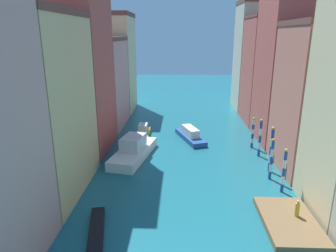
{
  "coord_description": "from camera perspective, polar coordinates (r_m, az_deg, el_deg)",
  "views": [
    {
      "loc": [
        -1.01,
        -14.69,
        14.66
      ],
      "look_at": [
        -2.71,
        28.91,
        1.5
      ],
      "focal_mm": 32.55,
      "sensor_mm": 36.0,
      "label": 1
    }
  ],
  "objects": [
    {
      "name": "ground_plane",
      "position": [
        41.86,
        3.48,
        -3.75
      ],
      "size": [
        154.0,
        154.0,
        0.0
      ],
      "primitive_type": "plane",
      "color": "#196070"
    },
    {
      "name": "building_left_1",
      "position": [
        30.16,
        -23.48,
        3.43
      ],
      "size": [
        7.81,
        11.93,
        16.81
      ],
      "color": "#DBB77A",
      "rests_on": "ground"
    },
    {
      "name": "building_left_2",
      "position": [
        39.99,
        -17.14,
        11.21
      ],
      "size": [
        7.81,
        10.3,
        22.54
      ],
      "color": "#B25147",
      "rests_on": "ground"
    },
    {
      "name": "building_left_3",
      "position": [
        50.96,
        -12.74,
        7.92
      ],
      "size": [
        7.81,
        11.7,
        14.3
      ],
      "color": "tan",
      "rests_on": "ground"
    },
    {
      "name": "building_left_4",
      "position": [
        61.5,
        -10.22,
        11.53
      ],
      "size": [
        7.81,
        9.9,
        18.59
      ],
      "color": "beige",
      "rests_on": "ground"
    },
    {
      "name": "building_right_2",
      "position": [
        36.54,
        26.61,
        4.6
      ],
      "size": [
        7.81,
        9.47,
        16.1
      ],
      "color": "#C6705B",
      "rests_on": "ground"
    },
    {
      "name": "building_right_3",
      "position": [
        45.28,
        22.05,
        10.69
      ],
      "size": [
        7.81,
        9.7,
        21.57
      ],
      "color": "#B25147",
      "rests_on": "ground"
    },
    {
      "name": "building_right_4",
      "position": [
        54.88,
        18.42,
        9.86
      ],
      "size": [
        7.81,
        9.84,
        17.67
      ],
      "color": "#B25147",
      "rests_on": "ground"
    },
    {
      "name": "building_right_5",
      "position": [
        64.1,
        16.2,
        12.39
      ],
      "size": [
        7.81,
        9.04,
        20.91
      ],
      "color": "#BCB299",
      "rests_on": "ground"
    },
    {
      "name": "waterfront_dock",
      "position": [
        27.31,
        21.71,
        -16.35
      ],
      "size": [
        4.13,
        6.83,
        0.54
      ],
      "color": "brown",
      "rests_on": "ground"
    },
    {
      "name": "person_on_dock",
      "position": [
        27.47,
        23.05,
        -14.07
      ],
      "size": [
        0.36,
        0.36,
        1.41
      ],
      "color": "gold",
      "rests_on": "waterfront_dock"
    },
    {
      "name": "mooring_pole_0",
      "position": [
        31.22,
        20.9,
        -7.74
      ],
      "size": [
        0.33,
        0.33,
        4.48
      ],
      "color": "#1E479E",
      "rests_on": "ground"
    },
    {
      "name": "mooring_pole_1",
      "position": [
        33.49,
        18.82,
        -5.8
      ],
      "size": [
        0.33,
        0.33,
        4.53
      ],
      "color": "#1E479E",
      "rests_on": "ground"
    },
    {
      "name": "mooring_pole_2",
      "position": [
        35.22,
        18.77,
        -4.08
      ],
      "size": [
        0.37,
        0.37,
        5.2
      ],
      "color": "#1E479E",
      "rests_on": "ground"
    },
    {
      "name": "mooring_pole_3",
      "position": [
        39.26,
        16.86,
        -2.06
      ],
      "size": [
        0.35,
        0.35,
        4.83
      ],
      "color": "#1E479E",
      "rests_on": "ground"
    },
    {
      "name": "mooring_pole_4",
      "position": [
        42.09,
        15.59,
        -1.13
      ],
      "size": [
        0.37,
        0.37,
        4.22
      ],
      "color": "#1E479E",
      "rests_on": "ground"
    },
    {
      "name": "vaporetto_white",
      "position": [
        37.91,
        -6.48,
        -4.51
      ],
      "size": [
        5.06,
        10.06,
        2.78
      ],
      "color": "white",
      "rests_on": "ground"
    },
    {
      "name": "gondola_black",
      "position": [
        23.79,
        -13.52,
        -21.08
      ],
      "size": [
        3.02,
        9.64,
        0.47
      ],
      "color": "black",
      "rests_on": "ground"
    },
    {
      "name": "motorboat_0",
      "position": [
        44.23,
        4.2,
        -1.7
      ],
      "size": [
        4.51,
        7.79,
        1.82
      ],
      "color": "#234C93",
      "rests_on": "ground"
    },
    {
      "name": "motorboat_1",
      "position": [
        45.56,
        -4.71,
        -1.15
      ],
      "size": [
        1.82,
        5.05,
        1.93
      ],
      "color": "gold",
      "rests_on": "ground"
    }
  ]
}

